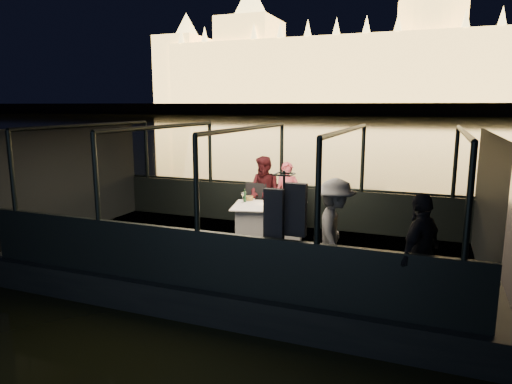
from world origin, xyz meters
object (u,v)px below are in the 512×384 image
at_px(person_man_maroon, 265,195).
at_px(passenger_stripe, 335,229).
at_px(chair_port_left, 253,210).
at_px(person_woman_coral, 287,197).
at_px(wine_bottle, 245,195).
at_px(passenger_dark, 420,250).
at_px(coat_stand, 283,234).
at_px(dining_table_central, 270,224).
at_px(chair_port_right, 293,212).

relative_size(person_man_maroon, passenger_stripe, 0.98).
distance_m(chair_port_left, person_woman_coral, 0.81).
xyz_separation_m(chair_port_left, passenger_stripe, (2.30, -2.41, 0.40)).
height_order(person_woman_coral, wine_bottle, person_woman_coral).
distance_m(chair_port_left, passenger_stripe, 3.35).
height_order(person_woman_coral, passenger_dark, passenger_dark).
relative_size(coat_stand, person_man_maroon, 1.13).
height_order(dining_table_central, coat_stand, coat_stand).
distance_m(dining_table_central, chair_port_right, 0.97).
relative_size(person_woman_coral, passenger_stripe, 0.92).
bearing_deg(person_man_maroon, person_woman_coral, 15.14).
height_order(chair_port_right, coat_stand, coat_stand).
bearing_deg(chair_port_left, person_man_maroon, 40.73).
relative_size(chair_port_left, person_man_maroon, 0.62).
bearing_deg(coat_stand, dining_table_central, 113.84).
bearing_deg(passenger_stripe, wine_bottle, 40.67).
distance_m(dining_table_central, coat_stand, 2.56).
xyz_separation_m(dining_table_central, chair_port_right, (0.20, 0.94, 0.06)).
relative_size(coat_stand, passenger_stripe, 1.11).
distance_m(dining_table_central, passenger_dark, 3.63).
distance_m(chair_port_right, coat_stand, 3.37).
distance_m(chair_port_right, passenger_stripe, 2.93).
height_order(person_man_maroon, passenger_stripe, passenger_stripe).
height_order(chair_port_left, wine_bottle, wine_bottle).
bearing_deg(person_woman_coral, person_man_maroon, 171.10).
xyz_separation_m(chair_port_right, passenger_dark, (2.66, -3.12, 0.40)).
distance_m(person_woman_coral, passenger_dark, 4.30).
bearing_deg(coat_stand, passenger_stripe, 49.60).
relative_size(coat_stand, person_woman_coral, 1.21).
bearing_deg(dining_table_central, passenger_dark, -37.26).
height_order(chair_port_left, passenger_dark, passenger_dark).
bearing_deg(passenger_stripe, chair_port_left, 32.63).
bearing_deg(passenger_dark, person_man_maroon, -109.61).
xyz_separation_m(chair_port_right, person_man_maroon, (-0.70, 0.12, 0.30)).
distance_m(coat_stand, wine_bottle, 2.93).
relative_size(person_man_maroon, wine_bottle, 6.03).
relative_size(dining_table_central, wine_bottle, 5.42).
bearing_deg(chair_port_right, passenger_stripe, -44.21).
bearing_deg(person_man_maroon, passenger_dark, -27.97).
bearing_deg(passenger_stripe, person_woman_coral, 19.83).
distance_m(person_woman_coral, passenger_stripe, 3.09).
bearing_deg(passenger_dark, wine_bottle, -99.57).
distance_m(chair_port_left, chair_port_right, 0.90).
bearing_deg(passenger_dark, passenger_stripe, -90.54).
xyz_separation_m(chair_port_right, wine_bottle, (-0.80, -0.80, 0.47)).
height_order(chair_port_left, coat_stand, coat_stand).
bearing_deg(person_woman_coral, coat_stand, -81.64).
height_order(chair_port_left, person_woman_coral, person_woman_coral).
xyz_separation_m(chair_port_left, chair_port_right, (0.89, 0.13, 0.00)).
relative_size(person_woman_coral, person_man_maroon, 0.94).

